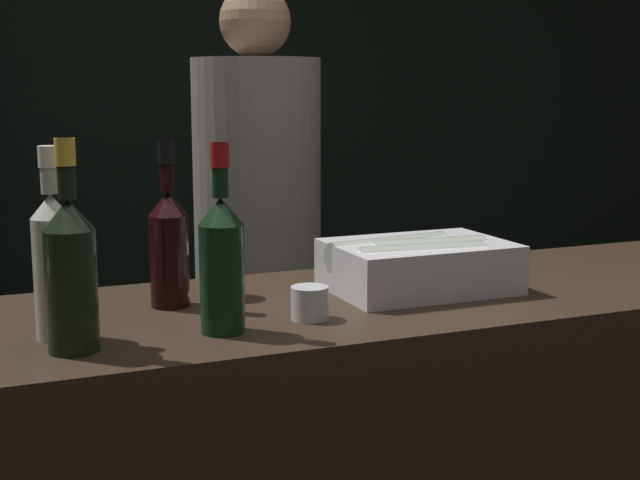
% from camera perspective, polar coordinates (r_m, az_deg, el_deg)
% --- Properties ---
extents(wall_back_chalkboard, '(6.40, 0.06, 2.80)m').
position_cam_1_polar(wall_back_chalkboard, '(3.90, -12.76, 9.90)').
color(wall_back_chalkboard, black).
rests_on(wall_back_chalkboard, ground_plane).
extents(ice_bin_with_bottles, '(0.38, 0.27, 0.11)m').
position_cam_1_polar(ice_bin_with_bottles, '(1.90, 6.27, -1.49)').
color(ice_bin_with_bottles, silver).
rests_on(ice_bin_with_bottles, bar_counter).
extents(wine_glass, '(0.08, 0.08, 0.15)m').
position_cam_1_polar(wine_glass, '(1.83, -6.35, -0.15)').
color(wine_glass, silver).
rests_on(wine_glass, bar_counter).
extents(candle_votive, '(0.07, 0.07, 0.06)m').
position_cam_1_polar(candle_votive, '(1.66, -0.66, -4.04)').
color(candle_votive, silver).
rests_on(candle_votive, bar_counter).
extents(red_wine_bottle_burgundy, '(0.08, 0.08, 0.33)m').
position_cam_1_polar(red_wine_bottle_burgundy, '(1.56, -6.31, -1.19)').
color(red_wine_bottle_burgundy, black).
rests_on(red_wine_bottle_burgundy, bar_counter).
extents(champagne_bottle, '(0.08, 0.08, 0.35)m').
position_cam_1_polar(champagne_bottle, '(1.50, -15.67, -1.79)').
color(champagne_bottle, black).
rests_on(champagne_bottle, bar_counter).
extents(red_wine_bottle_black_foil, '(0.08, 0.08, 0.33)m').
position_cam_1_polar(red_wine_bottle_black_foil, '(1.76, -9.65, -0.16)').
color(red_wine_bottle_black_foil, black).
rests_on(red_wine_bottle_black_foil, bar_counter).
extents(white_wine_bottle, '(0.07, 0.07, 0.33)m').
position_cam_1_polar(white_wine_bottle, '(1.58, -16.70, -1.16)').
color(white_wine_bottle, '#B2B7AD').
rests_on(white_wine_bottle, bar_counter).
extents(person_blond_tee, '(0.38, 0.38, 1.67)m').
position_cam_1_polar(person_blond_tee, '(2.71, -4.00, 0.13)').
color(person_blond_tee, black).
rests_on(person_blond_tee, ground_plane).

